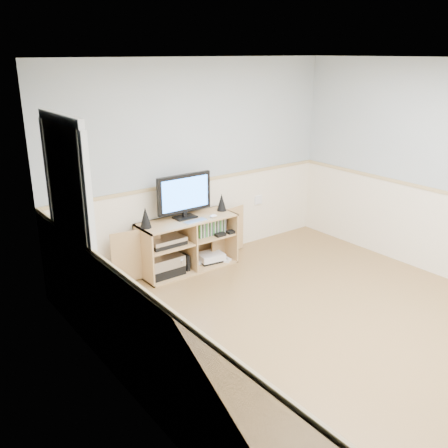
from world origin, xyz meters
The scene contains 11 objects.
room centered at (-0.06, 0.12, 1.22)m, with size 4.04×4.54×2.54m.
media_cabinet centered at (-0.33, 2.04, 0.33)m, with size 1.91×0.46×0.65m.
monitor centered at (-0.33, 2.04, 0.94)m, with size 0.72×0.18×0.54m.
speaker_left centered at (-0.87, 2.01, 0.77)m, with size 0.13×0.13×0.24m, color black.
speaker_right centered at (0.21, 2.01, 0.76)m, with size 0.12×0.12×0.22m, color black.
keyboard centered at (-0.30, 1.85, 0.66)m, with size 0.29×0.11×0.01m, color silver.
mouse centered at (-0.04, 1.85, 0.67)m, with size 0.10×0.06×0.04m, color white.
av_components centered at (-0.66, 1.99, 0.22)m, with size 0.51×0.32×0.47m.
game_consoles centered at (-0.01, 1.98, 0.07)m, with size 0.46×0.30×0.11m.
game_cases centered at (0.00, 1.97, 0.48)m, with size 0.40×0.14×0.19m, color #3F8C3F.
wall_outlet centered at (1.00, 2.23, 0.60)m, with size 0.12×0.03×0.12m, color white.
Camera 1 is at (-3.37, -2.83, 2.56)m, focal length 40.00 mm.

